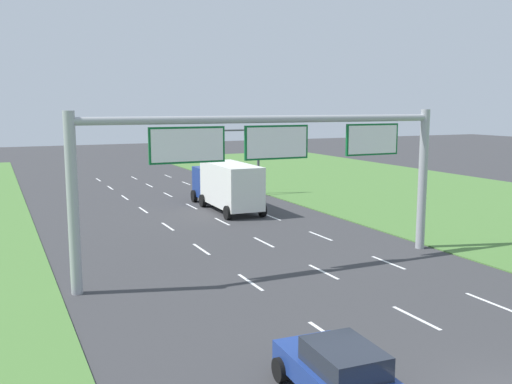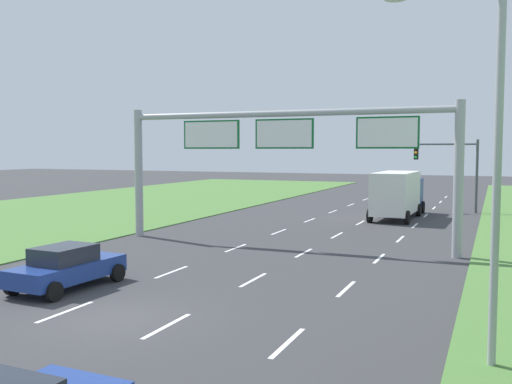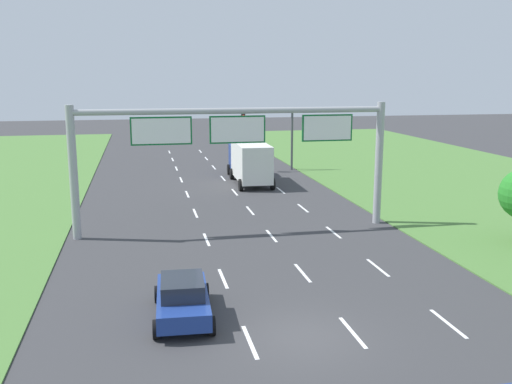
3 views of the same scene
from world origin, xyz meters
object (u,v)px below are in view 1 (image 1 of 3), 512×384
(car_near_red, at_px, (342,374))
(traffic_light_mast, at_px, (236,148))
(box_truck, at_px, (226,184))
(sign_gantry, at_px, (275,157))

(car_near_red, relative_size, traffic_light_mast, 0.76)
(box_truck, height_order, sign_gantry, sign_gantry)
(car_near_red, height_order, traffic_light_mast, traffic_light_mast)
(sign_gantry, bearing_deg, traffic_light_mast, 71.63)
(traffic_light_mast, bearing_deg, car_near_red, -108.54)
(car_near_red, distance_m, traffic_light_mast, 32.72)
(car_near_red, distance_m, box_truck, 26.50)
(car_near_red, relative_size, box_truck, 0.50)
(car_near_red, relative_size, sign_gantry, 0.25)
(box_truck, height_order, traffic_light_mast, traffic_light_mast)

